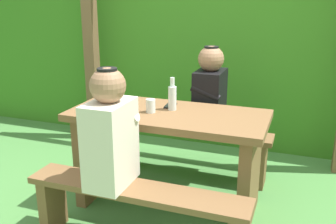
{
  "coord_description": "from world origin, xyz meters",
  "views": [
    {
      "loc": [
        0.9,
        -2.44,
        1.54
      ],
      "look_at": [
        0.0,
        0.0,
        0.74
      ],
      "focal_mm": 41.0,
      "sensor_mm": 36.0,
      "label": 1
    }
  ],
  "objects_px": {
    "bench_far": "(190,141)",
    "cell_phone": "(170,106)",
    "bench_near": "(136,205)",
    "person_white_shirt": "(110,132)",
    "drinking_glass": "(151,106)",
    "bottle_left": "(172,97)",
    "picnic_table": "(168,143)",
    "person_black_coat": "(210,93)"
  },
  "relations": [
    {
      "from": "bench_far",
      "to": "cell_phone",
      "type": "height_order",
      "value": "cell_phone"
    },
    {
      "from": "bench_far",
      "to": "picnic_table",
      "type": "bearing_deg",
      "value": -90.0
    },
    {
      "from": "cell_phone",
      "to": "drinking_glass",
      "type": "bearing_deg",
      "value": -117.23
    },
    {
      "from": "bench_near",
      "to": "cell_phone",
      "type": "bearing_deg",
      "value": 92.7
    },
    {
      "from": "person_black_coat",
      "to": "cell_phone",
      "type": "distance_m",
      "value": 0.46
    },
    {
      "from": "picnic_table",
      "to": "drinking_glass",
      "type": "height_order",
      "value": "drinking_glass"
    },
    {
      "from": "bottle_left",
      "to": "bench_near",
      "type": "bearing_deg",
      "value": -90.87
    },
    {
      "from": "bench_far",
      "to": "bottle_left",
      "type": "relative_size",
      "value": 5.89
    },
    {
      "from": "person_white_shirt",
      "to": "cell_phone",
      "type": "distance_m",
      "value": 0.72
    },
    {
      "from": "person_white_shirt",
      "to": "bottle_left",
      "type": "xyz_separation_m",
      "value": [
        0.17,
        0.63,
        0.08
      ]
    },
    {
      "from": "picnic_table",
      "to": "person_black_coat",
      "type": "bearing_deg",
      "value": 73.91
    },
    {
      "from": "person_white_shirt",
      "to": "person_black_coat",
      "type": "distance_m",
      "value": 1.17
    },
    {
      "from": "bench_near",
      "to": "bottle_left",
      "type": "relative_size",
      "value": 5.89
    },
    {
      "from": "bench_far",
      "to": "drinking_glass",
      "type": "distance_m",
      "value": 0.79
    },
    {
      "from": "person_white_shirt",
      "to": "person_black_coat",
      "type": "relative_size",
      "value": 1.0
    },
    {
      "from": "bench_near",
      "to": "person_black_coat",
      "type": "relative_size",
      "value": 1.95
    },
    {
      "from": "person_black_coat",
      "to": "bottle_left",
      "type": "bearing_deg",
      "value": -107.05
    },
    {
      "from": "bench_near",
      "to": "bottle_left",
      "type": "xyz_separation_m",
      "value": [
        0.01,
        0.63,
        0.53
      ]
    },
    {
      "from": "bench_near",
      "to": "person_white_shirt",
      "type": "bearing_deg",
      "value": 178.8
    },
    {
      "from": "picnic_table",
      "to": "cell_phone",
      "type": "relative_size",
      "value": 10.0
    },
    {
      "from": "person_black_coat",
      "to": "bottle_left",
      "type": "distance_m",
      "value": 0.53
    },
    {
      "from": "bottle_left",
      "to": "cell_phone",
      "type": "distance_m",
      "value": 0.13
    },
    {
      "from": "bench_far",
      "to": "bottle_left",
      "type": "bearing_deg",
      "value": -88.91
    },
    {
      "from": "bench_near",
      "to": "cell_phone",
      "type": "distance_m",
      "value": 0.83
    },
    {
      "from": "bench_near",
      "to": "person_white_shirt",
      "type": "relative_size",
      "value": 1.95
    },
    {
      "from": "bench_far",
      "to": "person_black_coat",
      "type": "relative_size",
      "value": 1.95
    },
    {
      "from": "bench_near",
      "to": "drinking_glass",
      "type": "bearing_deg",
      "value": 102.3
    },
    {
      "from": "person_white_shirt",
      "to": "drinking_glass",
      "type": "height_order",
      "value": "person_white_shirt"
    },
    {
      "from": "person_white_shirt",
      "to": "person_black_coat",
      "type": "height_order",
      "value": "same"
    },
    {
      "from": "bench_near",
      "to": "person_white_shirt",
      "type": "distance_m",
      "value": 0.48
    },
    {
      "from": "bench_far",
      "to": "cell_phone",
      "type": "xyz_separation_m",
      "value": [
        -0.03,
        -0.42,
        0.44
      ]
    },
    {
      "from": "picnic_table",
      "to": "person_black_coat",
      "type": "distance_m",
      "value": 0.64
    },
    {
      "from": "bench_far",
      "to": "drinking_glass",
      "type": "height_order",
      "value": "drinking_glass"
    },
    {
      "from": "drinking_glass",
      "to": "bench_near",
      "type": "bearing_deg",
      "value": -77.7
    },
    {
      "from": "drinking_glass",
      "to": "bottle_left",
      "type": "height_order",
      "value": "bottle_left"
    },
    {
      "from": "cell_phone",
      "to": "person_white_shirt",
      "type": "bearing_deg",
      "value": -105.05
    },
    {
      "from": "picnic_table",
      "to": "person_black_coat",
      "type": "relative_size",
      "value": 1.95
    },
    {
      "from": "bench_far",
      "to": "bottle_left",
      "type": "height_order",
      "value": "bottle_left"
    },
    {
      "from": "bench_near",
      "to": "bench_far",
      "type": "height_order",
      "value": "same"
    },
    {
      "from": "picnic_table",
      "to": "bottle_left",
      "type": "relative_size",
      "value": 5.89
    },
    {
      "from": "bottle_left",
      "to": "cell_phone",
      "type": "relative_size",
      "value": 1.7
    },
    {
      "from": "picnic_table",
      "to": "person_white_shirt",
      "type": "xyz_separation_m",
      "value": [
        -0.16,
        -0.56,
        0.26
      ]
    }
  ]
}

